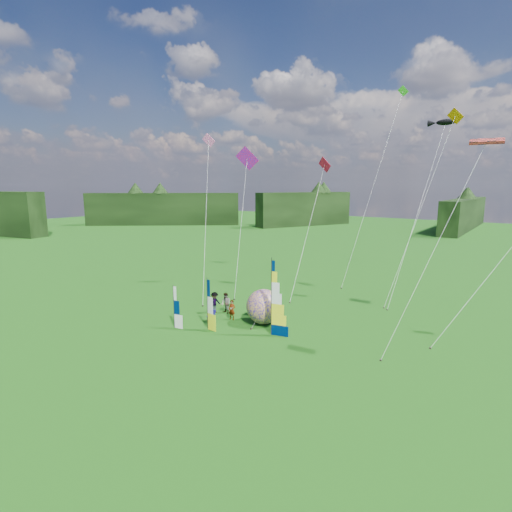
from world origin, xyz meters
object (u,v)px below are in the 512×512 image
Objects in this scene: bol_inflatable at (264,307)px; spectator_d at (258,304)px; side_banner_far at (174,307)px; spectator_b at (226,303)px; feather_banner_main at (271,298)px; kite_whale at (420,201)px; spectator_c at (215,303)px; spectator_a at (232,310)px; camp_chair at (211,316)px; side_banner_left at (207,305)px.

spectator_d is (-1.61, 1.57, -0.46)m from bol_inflatable.
side_banner_far reaches higher than spectator_b.
side_banner_far is (-6.62, -3.02, -1.10)m from feather_banner_main.
kite_whale reaches higher than spectator_b.
spectator_c is at bearing 155.09° from feather_banner_main.
spectator_a is at bearing -16.82° from spectator_b.
feather_banner_main reaches higher than spectator_c.
spectator_d reaches higher than camp_chair.
feather_banner_main reaches higher than bol_inflatable.
spectator_c reaches higher than spectator_b.
spectator_b is at bearing 114.25° from side_banner_left.
spectator_a is at bearing 74.16° from camp_chair.
side_banner_far is 2.01× the size of spectator_a.
camp_chair is 0.05× the size of kite_whale.
spectator_a is 1.64m from spectator_b.
bol_inflatable is (2.59, 3.44, -0.55)m from side_banner_left.
spectator_a is 0.90× the size of spectator_d.
camp_chair is at bearing -149.35° from bol_inflatable.
feather_banner_main is 2.74m from bol_inflatable.
camp_chair is at bearing 171.96° from feather_banner_main.
kite_whale is (9.83, 18.12, 7.08)m from side_banner_left.
side_banner_left is at bearing 18.17° from side_banner_far.
bol_inflatable is 4.19m from camp_chair.
kite_whale is at bearing 77.33° from camp_chair.
side_banner_far is at bearing -109.79° from kite_whale.
spectator_b is at bearing 71.34° from spectator_d.
side_banner_far is 1.83× the size of spectator_b.
spectator_b is at bearing -52.06° from spectator_c.
kite_whale is (9.77, 15.40, 8.17)m from spectator_a.
kite_whale is (10.76, 16.77, 8.49)m from camp_chair.
kite_whale is at bearing 65.87° from side_banner_left.
kite_whale is at bearing -83.74° from spectator_d.
feather_banner_main is 18.30m from kite_whale.
spectator_b is 0.95m from spectator_c.
spectator_c is (-4.75, -0.26, -0.45)m from bol_inflatable.
spectator_a reaches higher than camp_chair.
side_banner_left is 3.95× the size of camp_chair.
side_banner_left is 5.20m from spectator_d.
side_banner_left is at bearing -170.45° from feather_banner_main.
side_banner_far reaches higher than spectator_a.
spectator_d reaches higher than spectator_a.
feather_banner_main is at bearing 25.17° from camp_chair.
spectator_a is 0.09× the size of kite_whale.
spectator_c is (-0.84, -0.44, 0.02)m from spectator_b.
spectator_d is 4.15m from camp_chair.
feather_banner_main is 3.10× the size of spectator_b.
feather_banner_main reaches higher than side_banner_far.
spectator_a is (-2.54, -0.72, -0.55)m from bol_inflatable.
bol_inflatable is (4.86, 4.63, -0.25)m from side_banner_far.
feather_banner_main reaches higher than spectator_a.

